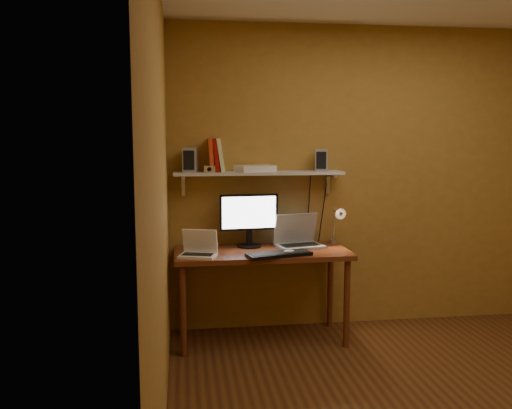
{
  "coord_description": "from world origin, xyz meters",
  "views": [
    {
      "loc": [
        -1.59,
        -2.95,
        1.68
      ],
      "look_at": [
        -1.01,
        1.18,
        1.14
      ],
      "focal_mm": 38.0,
      "sensor_mm": 36.0,
      "label": 1
    }
  ],
  "objects": [
    {
      "name": "room",
      "position": [
        0.0,
        0.0,
        1.3
      ],
      "size": [
        3.44,
        3.24,
        2.64
      ],
      "color": "brown",
      "rests_on": "ground"
    },
    {
      "name": "desk",
      "position": [
        -0.95,
        1.28,
        0.66
      ],
      "size": [
        1.4,
        0.6,
        0.75
      ],
      "color": "brown",
      "rests_on": "ground"
    },
    {
      "name": "wall_shelf",
      "position": [
        -0.95,
        1.47,
        1.36
      ],
      "size": [
        1.4,
        0.25,
        0.21
      ],
      "color": "silver",
      "rests_on": "room"
    },
    {
      "name": "monitor",
      "position": [
        -1.03,
        1.44,
        1.0
      ],
      "size": [
        0.49,
        0.22,
        0.44
      ],
      "rotation": [
        0.0,
        0.0,
        0.07
      ],
      "color": "black",
      "rests_on": "desk"
    },
    {
      "name": "laptop",
      "position": [
        -0.63,
        1.4,
        0.82
      ],
      "size": [
        0.42,
        0.34,
        0.27
      ],
      "rotation": [
        0.0,
        0.0,
        0.22
      ],
      "color": "#94989D",
      "rests_on": "desk"
    },
    {
      "name": "netbook",
      "position": [
        -1.46,
        1.15,
        0.81
      ],
      "size": [
        0.32,
        0.27,
        0.2
      ],
      "rotation": [
        0.0,
        0.0,
        -0.3
      ],
      "color": "white",
      "rests_on": "desk"
    },
    {
      "name": "keyboard",
      "position": [
        -0.85,
        1.07,
        0.76
      ],
      "size": [
        0.53,
        0.28,
        0.03
      ],
      "primitive_type": "cube",
      "rotation": [
        0.0,
        0.0,
        0.23
      ],
      "color": "black",
      "rests_on": "desk"
    },
    {
      "name": "mouse",
      "position": [
        -0.77,
        1.1,
        0.77
      ],
      "size": [
        0.12,
        0.09,
        0.04
      ],
      "primitive_type": "ellipsoid",
      "rotation": [
        0.0,
        0.0,
        0.27
      ],
      "color": "white",
      "rests_on": "desk"
    },
    {
      "name": "desk_lamp",
      "position": [
        -0.29,
        1.41,
        0.96
      ],
      "size": [
        0.09,
        0.23,
        0.38
      ],
      "color": "silver",
      "rests_on": "desk"
    },
    {
      "name": "speaker_left",
      "position": [
        -1.51,
        1.48,
        1.47
      ],
      "size": [
        0.13,
        0.13,
        0.2
      ],
      "primitive_type": "cube",
      "rotation": [
        0.0,
        0.0,
        -0.2
      ],
      "color": "#94989D",
      "rests_on": "wall_shelf"
    },
    {
      "name": "speaker_right",
      "position": [
        -0.42,
        1.48,
        1.47
      ],
      "size": [
        0.13,
        0.13,
        0.18
      ],
      "primitive_type": "cube",
      "rotation": [
        0.0,
        0.0,
        -0.3
      ],
      "color": "#94989D",
      "rests_on": "wall_shelf"
    },
    {
      "name": "books",
      "position": [
        -1.3,
        1.5,
        1.51
      ],
      "size": [
        0.14,
        0.18,
        0.27
      ],
      "color": "red",
      "rests_on": "wall_shelf"
    },
    {
      "name": "shelf_camera",
      "position": [
        -1.36,
        1.39,
        1.4
      ],
      "size": [
        0.09,
        0.06,
        0.05
      ],
      "color": "silver",
      "rests_on": "wall_shelf"
    },
    {
      "name": "router",
      "position": [
        -0.98,
        1.48,
        1.4
      ],
      "size": [
        0.35,
        0.29,
        0.05
      ],
      "primitive_type": "cube",
      "rotation": [
        0.0,
        0.0,
        0.33
      ],
      "color": "white",
      "rests_on": "wall_shelf"
    }
  ]
}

